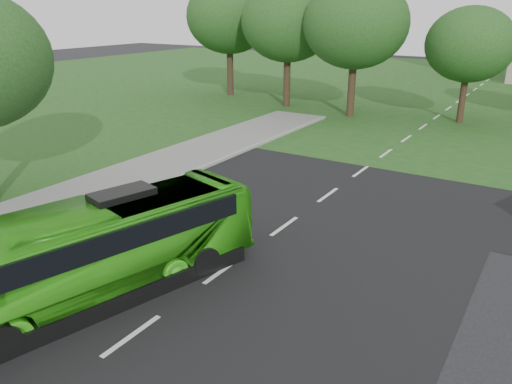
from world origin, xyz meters
TOP-DOWN VIEW (x-y plane):
  - ground at (0.00, 0.00)m, footprint 160.00×160.00m
  - street_surfaces at (-0.38, 22.75)m, footprint 120.00×120.00m
  - tree_park_a at (-11.93, 27.81)m, footprint 7.55×7.55m
  - tree_park_b at (-5.80, 26.82)m, footprint 7.65×7.65m
  - tree_park_c at (1.85, 28.84)m, footprint 6.05×6.05m
  - tree_park_f at (-19.28, 30.09)m, footprint 7.81×7.81m
  - bus at (-2.22, -1.07)m, footprint 4.94×10.28m

SIDE VIEW (x-z plane):
  - ground at x=0.00m, z-range 0.00..0.00m
  - street_surfaces at x=-0.38m, z-range -0.05..0.10m
  - bus at x=-2.22m, z-range 0.00..2.79m
  - tree_park_c at x=1.85m, z-range 1.43..9.47m
  - tree_park_b at x=-5.80m, z-range 1.75..11.78m
  - tree_park_a at x=-11.93m, z-range 1.79..11.83m
  - tree_park_f at x=-19.28m, z-range 1.88..12.31m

